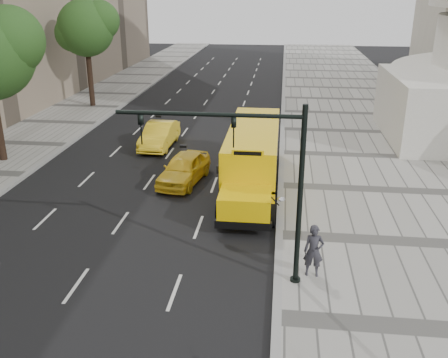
# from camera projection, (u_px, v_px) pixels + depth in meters

# --- Properties ---
(ground) EXTENTS (140.00, 140.00, 0.00)m
(ground) POSITION_uv_depth(u_px,v_px,m) (168.00, 183.00, 26.58)
(ground) COLOR black
(ground) RESTS_ON ground
(sidewalk_museum) EXTENTS (12.00, 140.00, 0.15)m
(sidewalk_museum) POSITION_uv_depth(u_px,v_px,m) (400.00, 192.00, 25.25)
(sidewalk_museum) COLOR #9B9992
(sidewalk_museum) RESTS_ON ground
(curb_museum) EXTENTS (0.30, 140.00, 0.15)m
(curb_museum) POSITION_uv_depth(u_px,v_px,m) (281.00, 186.00, 25.90)
(curb_museum) COLOR gray
(curb_museum) RESTS_ON ground
(curb_far) EXTENTS (0.30, 140.00, 0.15)m
(curb_far) POSITION_uv_depth(u_px,v_px,m) (25.00, 175.00, 27.43)
(curb_far) COLOR gray
(curb_far) RESTS_ON ground
(tree_c) EXTENTS (5.23, 4.65, 8.95)m
(tree_c) POSITION_uv_depth(u_px,v_px,m) (87.00, 28.00, 41.14)
(tree_c) COLOR black
(tree_c) RESTS_ON ground
(school_bus) EXTENTS (2.96, 11.56, 3.19)m
(school_bus) POSITION_uv_depth(u_px,v_px,m) (253.00, 152.00, 25.82)
(school_bus) COLOR #F5C304
(school_bus) RESTS_ON ground
(taxi_near) EXTENTS (2.56, 4.79, 1.55)m
(taxi_near) POSITION_uv_depth(u_px,v_px,m) (184.00, 168.00, 26.42)
(taxi_near) COLOR yellow
(taxi_near) RESTS_ON ground
(taxi_far) EXTENTS (1.80, 4.86, 1.59)m
(taxi_far) POSITION_uv_depth(u_px,v_px,m) (159.00, 135.00, 32.32)
(taxi_far) COLOR yellow
(taxi_far) RESTS_ON ground
(pedestrian) EXTENTS (0.72, 0.49, 1.92)m
(pedestrian) POSITION_uv_depth(u_px,v_px,m) (314.00, 251.00, 17.45)
(pedestrian) COLOR #2E2D35
(pedestrian) RESTS_ON sidewalk_museum
(traffic_signal) EXTENTS (6.18, 0.36, 6.40)m
(traffic_signal) POSITION_uv_depth(u_px,v_px,m) (258.00, 173.00, 16.17)
(traffic_signal) COLOR black
(traffic_signal) RESTS_ON ground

